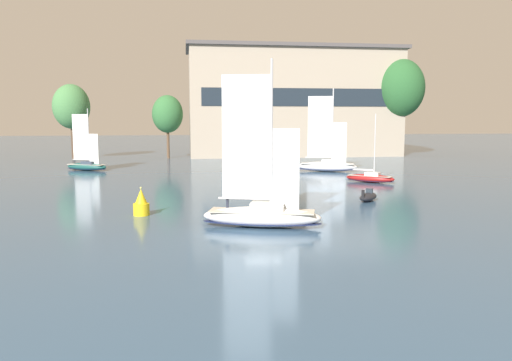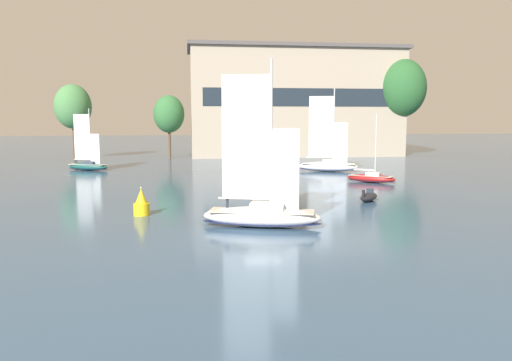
{
  "view_description": "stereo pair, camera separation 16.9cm",
  "coord_description": "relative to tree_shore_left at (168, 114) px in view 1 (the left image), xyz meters",
  "views": [
    {
      "loc": [
        -5.36,
        -35.17,
        7.85
      ],
      "look_at": [
        0.0,
        3.0,
        3.02
      ],
      "focal_mm": 35.0,
      "sensor_mm": 36.0,
      "label": 1
    },
    {
      "loc": [
        -5.19,
        -35.19,
        7.85
      ],
      "look_at": [
        0.0,
        3.0,
        3.02
      ],
      "focal_mm": 35.0,
      "sensor_mm": 36.0,
      "label": 2
    }
  ],
  "objects": [
    {
      "name": "channel_buoy",
      "position": [
        -0.21,
        -58.75,
        -7.68
      ],
      "size": [
        1.3,
        1.3,
        2.33
      ],
      "color": "yellow",
      "rests_on": "ground"
    },
    {
      "name": "tree_shore_right",
      "position": [
        47.03,
        -1.52,
        5.26
      ],
      "size": [
        9.63,
        9.63,
        19.83
      ],
      "color": "#4C3828",
      "rests_on": "ground"
    },
    {
      "name": "tree_shore_center",
      "position": [
        -18.17,
        0.85,
        1.4
      ],
      "size": [
        6.95,
        6.95,
        14.31
      ],
      "color": "#4C3828",
      "rests_on": "ground"
    },
    {
      "name": "tree_shore_left",
      "position": [
        0.0,
        0.0,
        0.0
      ],
      "size": [
        5.98,
        5.98,
        12.31
      ],
      "color": "brown",
      "rests_on": "ground"
    },
    {
      "name": "sailboat_moored_mid_channel",
      "position": [
        -11.42,
        -21.86,
        -7.83
      ],
      "size": [
        6.91,
        4.52,
        9.27
      ],
      "color": "#194C47",
      "rests_on": "ground"
    },
    {
      "name": "sailboat_moored_far_slip",
      "position": [
        25.82,
        -41.33,
        -8.04
      ],
      "size": [
        5.86,
        5.09,
        8.4
      ],
      "color": "maroon",
      "rests_on": "ground"
    },
    {
      "name": "waterfront_building",
      "position": [
        26.03,
        4.97,
        2.61
      ],
      "size": [
        44.56,
        16.75,
        22.39
      ],
      "color": "tan",
      "rests_on": "ground"
    },
    {
      "name": "motor_tender",
      "position": [
        20.6,
        -54.55,
        -8.21
      ],
      "size": [
        3.05,
        3.37,
        1.25
      ],
      "color": "black",
      "rests_on": "ground"
    },
    {
      "name": "sailboat_main",
      "position": [
        8.85,
        -64.39,
        -7.65
      ],
      "size": [
        9.05,
        4.7,
        11.98
      ],
      "color": "silver",
      "rests_on": "ground"
    },
    {
      "name": "sailboat_moored_near_marina",
      "position": [
        24.1,
        -28.46,
        -7.64
      ],
      "size": [
        9.14,
        5.17,
        12.12
      ],
      "color": "silver",
      "rests_on": "ground"
    },
    {
      "name": "ground_plane",
      "position": [
        8.84,
        -64.39,
        -8.62
      ],
      "size": [
        400.0,
        400.0,
        0.0
      ],
      "primitive_type": "plane",
      "color": "#385675"
    }
  ]
}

